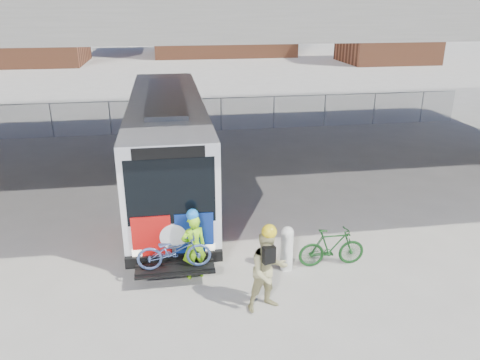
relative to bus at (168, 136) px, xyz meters
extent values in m
plane|color=#9E9991|center=(2.00, -3.59, -2.11)|extent=(160.00, 160.00, 0.00)
cube|color=silver|center=(0.00, -0.01, -0.16)|extent=(2.55, 12.00, 3.20)
cube|color=black|center=(0.00, 0.49, 0.48)|extent=(2.61, 11.00, 1.28)
cube|color=black|center=(0.00, -5.96, 0.23)|extent=(2.24, 0.12, 1.76)
cube|color=black|center=(0.00, -5.96, 1.25)|extent=(1.78, 0.12, 0.30)
cube|color=black|center=(0.00, -6.06, -1.66)|extent=(2.55, 0.20, 0.30)
cube|color=#B8100E|center=(-0.55, -6.03, -1.01)|extent=(1.00, 0.08, 1.20)
cube|color=navy|center=(0.55, -6.03, -1.01)|extent=(1.00, 0.08, 1.20)
cylinder|color=silver|center=(0.00, -6.05, -1.01)|extent=(0.70, 0.06, 0.70)
cube|color=gray|center=(0.00, -0.01, 1.51)|extent=(1.28, 7.20, 0.14)
cube|color=black|center=(0.00, -6.56, -1.66)|extent=(2.00, 0.70, 0.06)
cylinder|color=black|center=(-1.16, -4.41, -1.61)|extent=(0.30, 1.00, 1.00)
cylinder|color=black|center=(1.15, -4.41, -1.61)|extent=(0.30, 1.00, 1.00)
cylinder|color=black|center=(-1.16, 4.19, -1.61)|extent=(0.30, 1.00, 1.00)
cylinder|color=black|center=(1.15, 4.19, -1.61)|extent=(0.30, 1.00, 1.00)
cube|color=#B8100E|center=(-1.31, -3.81, -0.81)|extent=(0.06, 2.60, 1.70)
cube|color=navy|center=(-1.31, -2.21, -0.81)|extent=(0.06, 1.40, 1.70)
cube|color=#B8100E|center=(1.30, -3.81, -0.81)|extent=(0.06, 2.60, 1.70)
cube|color=navy|center=(1.30, -2.21, -0.81)|extent=(0.06, 1.40, 1.70)
imported|color=#425992|center=(0.00, -6.56, -1.14)|extent=(1.85, 0.65, 0.97)
cube|color=#605E59|center=(2.00, 0.41, 4.64)|extent=(40.00, 16.00, 1.50)
cylinder|color=gray|center=(-6.00, 8.41, -1.21)|extent=(0.06, 0.06, 1.80)
cylinder|color=gray|center=(-2.00, 8.41, -1.21)|extent=(0.06, 0.06, 1.80)
cylinder|color=gray|center=(2.00, 8.41, -1.21)|extent=(0.06, 0.06, 1.80)
cylinder|color=gray|center=(6.00, 8.41, -1.21)|extent=(0.06, 0.06, 1.80)
cylinder|color=gray|center=(10.00, 8.41, -1.21)|extent=(0.06, 0.06, 1.80)
cylinder|color=gray|center=(14.00, 8.41, -1.21)|extent=(0.06, 0.06, 1.80)
plane|color=gray|center=(2.00, 8.41, -1.21)|extent=(30.00, 0.00, 30.00)
cube|color=gray|center=(2.00, 8.41, -0.29)|extent=(30.00, 0.05, 0.04)
cube|color=brown|center=(-16.00, 41.41, 2.89)|extent=(14.00, 10.00, 10.00)
cube|color=brown|center=(8.00, 48.41, 3.89)|extent=(18.00, 12.00, 12.00)
cube|color=brown|center=(26.00, 36.41, 1.89)|extent=(10.00, 8.00, 8.00)
cylinder|color=silver|center=(2.98, -6.31, -1.55)|extent=(0.33, 0.33, 1.10)
sphere|color=silver|center=(2.98, -6.31, -1.00)|extent=(0.33, 0.33, 0.33)
imported|color=#95F419|center=(0.51, -6.31, -1.22)|extent=(0.74, 0.58, 1.78)
sphere|color=blue|center=(0.51, -6.31, -0.30)|extent=(0.31, 0.31, 0.31)
imported|color=tan|center=(2.11, -7.91, -1.11)|extent=(1.13, 0.98, 1.99)
sphere|color=yellow|center=(2.11, -7.91, -0.09)|extent=(0.35, 0.35, 0.35)
cube|color=black|center=(2.08, -8.11, -0.56)|extent=(0.31, 0.23, 0.40)
imported|color=#164419|center=(4.24, -6.31, -1.55)|extent=(1.85, 0.55, 1.10)
camera|label=1|loc=(0.01, -16.97, 4.70)|focal=35.00mm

